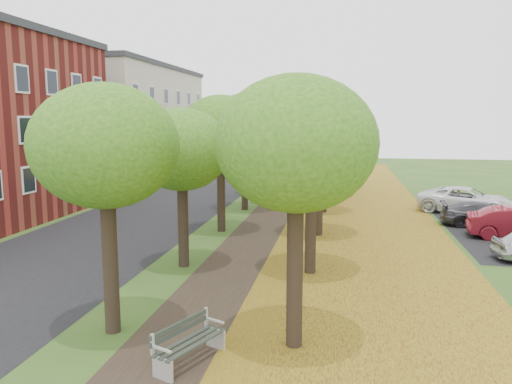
% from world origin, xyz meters
% --- Properties ---
extents(ground, '(120.00, 120.00, 0.00)m').
position_xyz_m(ground, '(0.00, 0.00, 0.00)').
color(ground, '#2D4C19').
rests_on(ground, ground).
extents(street_asphalt, '(8.00, 70.00, 0.01)m').
position_xyz_m(street_asphalt, '(-7.50, 15.00, 0.00)').
color(street_asphalt, black).
rests_on(street_asphalt, ground).
extents(footpath, '(3.20, 70.00, 0.01)m').
position_xyz_m(footpath, '(0.00, 15.00, 0.00)').
color(footpath, black).
rests_on(footpath, ground).
extents(leaf_verge, '(7.50, 70.00, 0.01)m').
position_xyz_m(leaf_verge, '(5.00, 15.00, 0.01)').
color(leaf_verge, '#A4911E').
rests_on(leaf_verge, ground).
extents(tree_row_west, '(4.00, 34.00, 6.45)m').
position_xyz_m(tree_row_west, '(-2.20, 15.00, 4.72)').
color(tree_row_west, black).
rests_on(tree_row_west, ground).
extents(tree_row_east, '(4.00, 34.00, 6.45)m').
position_xyz_m(tree_row_east, '(2.60, 15.00, 4.72)').
color(tree_row_east, black).
rests_on(tree_row_east, ground).
extents(building_cream, '(10.30, 20.30, 10.40)m').
position_xyz_m(building_cream, '(-17.00, 33.00, 5.21)').
color(building_cream, beige).
rests_on(building_cream, ground).
extents(bench, '(1.34, 2.07, 0.95)m').
position_xyz_m(bench, '(0.29, -1.27, 0.49)').
color(bench, '#262F26').
rests_on(bench, ground).
extents(car_grey, '(4.42, 2.08, 1.25)m').
position_xyz_m(car_grey, '(11.00, 15.45, 0.62)').
color(car_grey, '#353439').
rests_on(car_grey, ground).
extents(car_white, '(6.09, 4.38, 1.54)m').
position_xyz_m(car_white, '(11.00, 19.15, 0.77)').
color(car_white, white).
rests_on(car_white, ground).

